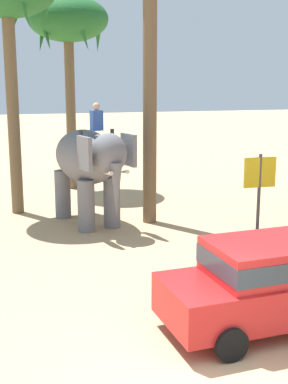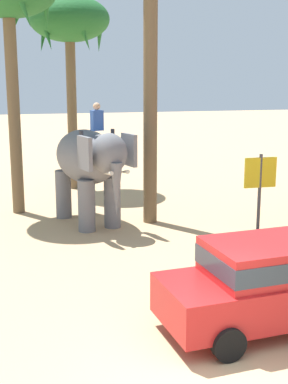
{
  "view_description": "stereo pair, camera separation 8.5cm",
  "coord_description": "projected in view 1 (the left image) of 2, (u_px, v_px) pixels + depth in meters",
  "views": [
    {
      "loc": [
        -2.87,
        -6.61,
        4.68
      ],
      "look_at": [
        0.64,
        6.89,
        1.6
      ],
      "focal_mm": 49.69,
      "sensor_mm": 36.0,
      "label": 1
    },
    {
      "loc": [
        -2.79,
        -6.63,
        4.68
      ],
      "look_at": [
        0.64,
        6.89,
        1.6
      ],
      "focal_mm": 49.69,
      "sensor_mm": 36.0,
      "label": 2
    }
  ],
  "objects": [
    {
      "name": "palm_tree_near_hut",
      "position": [
        68.0,
        24.0,
        21.03
      ],
      "size": [
        3.2,
        3.2,
        7.75
      ],
      "color": "brown",
      "rests_on": "ground"
    },
    {
      "name": "elephant_with_mahout",
      "position": [
        89.0,
        163.0,
        16.64
      ],
      "size": [
        2.48,
        4.02,
        3.88
      ],
      "color": "slate",
      "rests_on": "ground"
    },
    {
      "name": "car_sedan_foreground",
      "position": [
        269.0,
        281.0,
        9.88
      ],
      "size": [
        4.23,
        2.15,
        1.7
      ],
      "color": "red",
      "rests_on": "ground"
    },
    {
      "name": "signboard_yellow",
      "position": [
        260.0,
        178.0,
        15.8
      ],
      "size": [
        1.0,
        0.1,
        2.4
      ],
      "color": "#4C4C51",
      "rests_on": "ground"
    }
  ]
}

